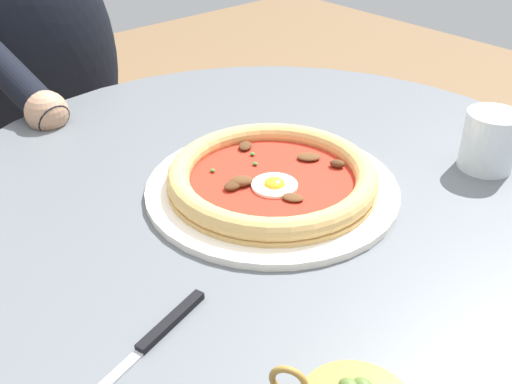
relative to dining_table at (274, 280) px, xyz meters
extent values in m
cylinder|color=#565B60|center=(0.00, 0.00, 0.14)|extent=(0.95, 0.95, 0.03)
cylinder|color=#4E5257|center=(0.00, 0.00, -0.22)|extent=(0.10, 0.10, 0.70)
cylinder|color=white|center=(0.00, 0.01, 0.16)|extent=(0.33, 0.33, 0.01)
cylinder|color=tan|center=(0.00, 0.01, 0.17)|extent=(0.28, 0.28, 0.01)
torus|color=tan|center=(0.00, 0.01, 0.18)|extent=(0.28, 0.28, 0.03)
cylinder|color=red|center=(0.00, 0.01, 0.18)|extent=(0.26, 0.26, 0.00)
cylinder|color=white|center=(-0.02, 0.02, 0.18)|extent=(0.06, 0.06, 0.00)
ellipsoid|color=yellow|center=(-0.02, 0.02, 0.18)|extent=(0.03, 0.03, 0.02)
ellipsoid|color=brown|center=(0.01, -0.07, 0.18)|extent=(0.04, 0.04, 0.01)
ellipsoid|color=brown|center=(0.01, 0.05, 0.18)|extent=(0.03, 0.04, 0.01)
ellipsoid|color=#4C2D19|center=(0.01, 0.06, 0.18)|extent=(0.02, 0.03, 0.01)
ellipsoid|color=#4C2D19|center=(0.09, -0.02, 0.18)|extent=(0.03, 0.03, 0.01)
ellipsoid|color=brown|center=(-0.05, 0.02, 0.18)|extent=(0.03, 0.03, 0.01)
ellipsoid|color=#4C2D19|center=(-0.04, -0.08, 0.18)|extent=(0.03, 0.02, 0.01)
ellipsoid|color=#2D6B28|center=(0.06, -0.02, 0.18)|extent=(0.01, 0.01, 0.00)
ellipsoid|color=#2D6B28|center=(0.06, 0.05, 0.18)|extent=(0.01, 0.01, 0.00)
ellipsoid|color=#2D6B28|center=(0.04, 0.00, 0.18)|extent=(0.01, 0.01, 0.00)
cylinder|color=silver|center=(-0.15, -0.27, 0.20)|extent=(0.08, 0.08, 0.08)
cylinder|color=silver|center=(-0.15, -0.27, 0.18)|extent=(0.07, 0.07, 0.04)
cube|color=black|center=(-0.12, 0.25, 0.16)|extent=(0.04, 0.09, 0.01)
torus|color=olive|center=(-0.26, 0.23, 0.19)|extent=(0.03, 0.02, 0.03)
cube|color=#282833|center=(0.71, 0.02, -0.37)|extent=(0.29, 0.35, 0.45)
ellipsoid|color=black|center=(0.71, 0.02, 0.14)|extent=(0.23, 0.37, 0.57)
cylinder|color=black|center=(0.50, 0.15, 0.22)|extent=(0.27, 0.09, 0.15)
sphere|color=tan|center=(0.40, 0.14, 0.18)|extent=(0.07, 0.07, 0.07)
cube|color=beige|center=(0.76, 0.02, -0.12)|extent=(0.41, 0.41, 0.02)
cylinder|color=#B7B2A8|center=(0.57, 0.20, -0.36)|extent=(0.02, 0.02, 0.46)
cylinder|color=#B7B2A8|center=(0.58, -0.16, -0.36)|extent=(0.02, 0.02, 0.46)
cylinder|color=#B7B2A8|center=(0.95, -0.15, -0.36)|extent=(0.02, 0.02, 0.46)
camera|label=1|loc=(-0.49, 0.46, 0.57)|focal=41.50mm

